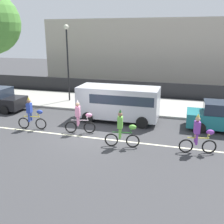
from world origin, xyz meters
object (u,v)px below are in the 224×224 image
Objects in this scene: parade_cyclist_lime at (122,131)px; parade_cyclist_purple at (199,136)px; parked_van_silver at (119,101)px; parked_car_teal at (224,117)px; parade_cyclist_cobalt at (32,115)px; parade_cyclist_pink at (80,119)px; street_lamp_post at (67,52)px.

parade_cyclist_lime is 3.53m from parade_cyclist_purple.
parked_van_silver is (-4.68, 3.59, 0.44)m from parade_cyclist_purple.
parade_cyclist_lime reaches higher than parked_car_teal.
parade_cyclist_purple is 3.87m from parked_car_teal.
parade_cyclist_cobalt and parade_cyclist_pink have the same top height.
parade_cyclist_pink is 3.14m from parked_van_silver.
parade_cyclist_lime is 0.38× the size of parked_van_silver.
parked_van_silver reaches higher than parked_car_teal.
street_lamp_post is at bearing 130.18° from parade_cyclist_lime.
parked_van_silver reaches higher than parade_cyclist_pink.
parade_cyclist_lime is at bearing -142.03° from parked_car_teal.
parade_cyclist_pink is at bearing 156.43° from parade_cyclist_lime.
parade_cyclist_cobalt is 2.93m from parade_cyclist_pink.
parade_cyclist_lime and parade_cyclist_purple have the same top height.
street_lamp_post is at bearing 145.30° from parked_van_silver.
parked_car_teal is (7.66, 2.70, -0.06)m from parade_cyclist_pink.
parade_cyclist_purple is at bearing 4.79° from parade_cyclist_lime.
parade_cyclist_purple is at bearing -36.05° from street_lamp_post.
street_lamp_post reaches higher than parked_car_teal.
parade_cyclist_pink is 0.38× the size of parked_van_silver.
parade_cyclist_lime is at bearing -10.20° from parade_cyclist_cobalt.
parade_cyclist_purple reaches higher than parked_car_teal.
street_lamp_post is (-3.57, 6.24, 3.15)m from parade_cyclist_pink.
parade_cyclist_purple is at bearing -8.06° from parade_cyclist_pink.
parked_car_teal is at bearing 15.15° from parade_cyclist_cobalt.
parked_van_silver is 1.22× the size of parked_car_teal.
parade_cyclist_purple is (9.14, -0.72, 0.00)m from parade_cyclist_cobalt.
parade_cyclist_cobalt is 5.32m from parked_van_silver.
parade_cyclist_lime is 0.33× the size of street_lamp_post.
parade_cyclist_pink is 0.33× the size of street_lamp_post.
parade_cyclist_pink is 6.28m from parade_cyclist_purple.
parade_cyclist_cobalt is 0.47× the size of parked_car_teal.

